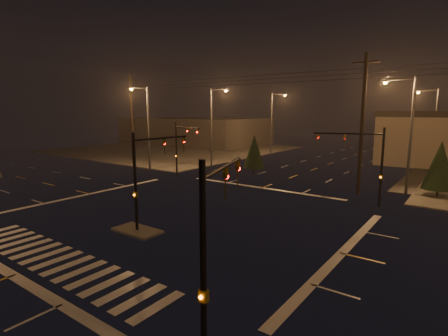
% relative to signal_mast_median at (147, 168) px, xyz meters
% --- Properties ---
extents(ground, '(140.00, 140.00, 0.00)m').
position_rel_signal_mast_median_xyz_m(ground, '(-0.00, 3.07, -3.75)').
color(ground, black).
rests_on(ground, ground).
extents(sidewalk_nw, '(36.00, 36.00, 0.12)m').
position_rel_signal_mast_median_xyz_m(sidewalk_nw, '(-30.00, 33.07, -3.69)').
color(sidewalk_nw, '#47443F').
rests_on(sidewalk_nw, ground).
extents(median_island, '(3.00, 1.60, 0.15)m').
position_rel_signal_mast_median_xyz_m(median_island, '(-0.00, -0.93, -3.68)').
color(median_island, '#47443F').
rests_on(median_island, ground).
extents(crosswalk, '(15.00, 2.60, 0.01)m').
position_rel_signal_mast_median_xyz_m(crosswalk, '(-0.00, -5.93, -3.75)').
color(crosswalk, beige).
rests_on(crosswalk, ground).
extents(stop_bar_near, '(16.00, 0.50, 0.01)m').
position_rel_signal_mast_median_xyz_m(stop_bar_near, '(-0.00, -7.93, -3.75)').
color(stop_bar_near, beige).
rests_on(stop_bar_near, ground).
extents(stop_bar_far, '(16.00, 0.50, 0.01)m').
position_rel_signal_mast_median_xyz_m(stop_bar_far, '(-0.00, 14.07, -3.75)').
color(stop_bar_far, beige).
rests_on(stop_bar_far, ground).
extents(commercial_block, '(30.00, 18.00, 5.60)m').
position_rel_signal_mast_median_xyz_m(commercial_block, '(-35.00, 45.07, -0.95)').
color(commercial_block, '#443E3C').
rests_on(commercial_block, ground).
extents(signal_mast_median, '(0.25, 4.59, 6.00)m').
position_rel_signal_mast_median_xyz_m(signal_mast_median, '(0.00, 0.00, 0.00)').
color(signal_mast_median, black).
rests_on(signal_mast_median, ground).
extents(signal_mast_ne, '(4.84, 1.86, 6.00)m').
position_rel_signal_mast_median_xyz_m(signal_mast_ne, '(9.50, 13.21, 0.04)').
color(signal_mast_ne, black).
rests_on(signal_mast_ne, ground).
extents(signal_mast_nw, '(4.84, 1.86, 6.00)m').
position_rel_signal_mast_median_xyz_m(signal_mast_nw, '(-9.50, 13.21, 0.04)').
color(signal_mast_nw, black).
rests_on(signal_mast_nw, ground).
extents(signal_mast_se, '(1.55, 3.87, 6.00)m').
position_rel_signal_mast_median_xyz_m(signal_mast_se, '(10.23, -6.68, -0.04)').
color(signal_mast_se, black).
rests_on(signal_mast_se, ground).
extents(streetlight_1, '(2.77, 0.32, 10.00)m').
position_rel_signal_mast_median_xyz_m(streetlight_1, '(-11.18, 21.07, 2.05)').
color(streetlight_1, '#38383A').
rests_on(streetlight_1, ground).
extents(streetlight_2, '(2.77, 0.32, 10.00)m').
position_rel_signal_mast_median_xyz_m(streetlight_2, '(-11.18, 37.07, 2.05)').
color(streetlight_2, '#38383A').
rests_on(streetlight_2, ground).
extents(streetlight_3, '(2.77, 0.32, 10.00)m').
position_rel_signal_mast_median_xyz_m(streetlight_3, '(11.18, 19.07, 2.05)').
color(streetlight_3, '#38383A').
rests_on(streetlight_3, ground).
extents(streetlight_4, '(2.77, 0.32, 10.00)m').
position_rel_signal_mast_median_xyz_m(streetlight_4, '(11.18, 39.07, 2.05)').
color(streetlight_4, '#38383A').
rests_on(streetlight_4, ground).
extents(streetlight_5, '(0.32, 2.77, 10.00)m').
position_rel_signal_mast_median_xyz_m(streetlight_5, '(-16.00, 14.26, 2.05)').
color(streetlight_5, '#38383A').
rests_on(streetlight_5, ground).
extents(utility_pole_0, '(2.20, 0.32, 12.00)m').
position_rel_signal_mast_median_xyz_m(utility_pole_0, '(-22.00, 17.07, 2.38)').
color(utility_pole_0, black).
rests_on(utility_pole_0, ground).
extents(utility_pole_1, '(2.20, 0.32, 12.00)m').
position_rel_signal_mast_median_xyz_m(utility_pole_1, '(8.00, 17.07, 2.38)').
color(utility_pole_1, black).
rests_on(utility_pole_1, ground).
extents(conifer_0, '(2.62, 2.62, 4.79)m').
position_rel_signal_mast_median_xyz_m(conifer_0, '(13.78, 19.62, -1.01)').
color(conifer_0, black).
rests_on(conifer_0, ground).
extents(conifer_3, '(2.44, 2.44, 4.51)m').
position_rel_signal_mast_median_xyz_m(conifer_3, '(-4.39, 19.90, -1.15)').
color(conifer_3, black).
rests_on(conifer_3, ground).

